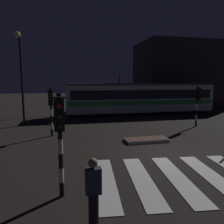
{
  "coord_description": "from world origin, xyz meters",
  "views": [
    {
      "loc": [
        -4.52,
        -9.33,
        3.39
      ],
      "look_at": [
        -1.35,
        4.83,
        1.4
      ],
      "focal_mm": 35.25,
      "sensor_mm": 36.0,
      "label": 1
    }
  ],
  "objects": [
    {
      "name": "traffic_light_corner_near_left",
      "position": [
        -4.63,
        -3.08,
        2.03
      ],
      "size": [
        0.36,
        0.42,
        3.08
      ],
      "color": "black",
      "rests_on": "ground"
    },
    {
      "name": "building_backdrop",
      "position": [
        12.76,
        20.14,
        4.45
      ],
      "size": [
        12.93,
        8.0,
        8.9
      ],
      "primitive_type": "cube",
      "color": "#2D2D33",
      "rests_on": "ground"
    },
    {
      "name": "traffic_light_corner_far_right",
      "position": [
        5.34,
        5.29,
        2.04
      ],
      "size": [
        0.36,
        0.42,
        3.09
      ],
      "color": "black",
      "rests_on": "ground"
    },
    {
      "name": "traffic_light_corner_far_left",
      "position": [
        -5.27,
        4.66,
        1.98
      ],
      "size": [
        0.36,
        0.42,
        3.01
      ],
      "color": "black",
      "rests_on": "ground"
    },
    {
      "name": "rail_near",
      "position": [
        0.0,
        11.68,
        0.01
      ],
      "size": [
        80.0,
        0.12,
        0.03
      ],
      "primitive_type": "cube",
      "color": "#59595E",
      "rests_on": "ground"
    },
    {
      "name": "crosswalk_zebra",
      "position": [
        0.0,
        -2.66,
        0.01
      ],
      "size": [
        7.55,
        4.87,
        0.02
      ],
      "color": "silver",
      "rests_on": "ground"
    },
    {
      "name": "pedestrian_waiting_at_kerb",
      "position": [
        -3.91,
        -4.66,
        0.88
      ],
      "size": [
        0.36,
        0.24,
        1.71
      ],
      "color": "black",
      "rests_on": "ground"
    },
    {
      "name": "street_lamp_trackside_left",
      "position": [
        -7.57,
        8.59,
        4.43
      ],
      "size": [
        0.44,
        1.21,
        6.96
      ],
      "color": "black",
      "rests_on": "ground"
    },
    {
      "name": "traffic_island",
      "position": [
        0.08,
        2.23,
        0.09
      ],
      "size": [
        2.45,
        1.03,
        0.18
      ],
      "color": "slate",
      "rests_on": "ground"
    },
    {
      "name": "ground_plane",
      "position": [
        0.0,
        0.0,
        0.0
      ],
      "size": [
        120.0,
        120.0,
        0.0
      ],
      "primitive_type": "plane",
      "color": "black"
    },
    {
      "name": "tram",
      "position": [
        3.4,
        12.4,
        1.75
      ],
      "size": [
        15.52,
        2.58,
        4.15
      ],
      "color": "silver",
      "rests_on": "ground"
    },
    {
      "name": "rail_far",
      "position": [
        0.0,
        13.12,
        0.01
      ],
      "size": [
        80.0,
        0.12,
        0.03
      ],
      "primitive_type": "cube",
      "color": "#59595E",
      "rests_on": "ground"
    }
  ]
}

